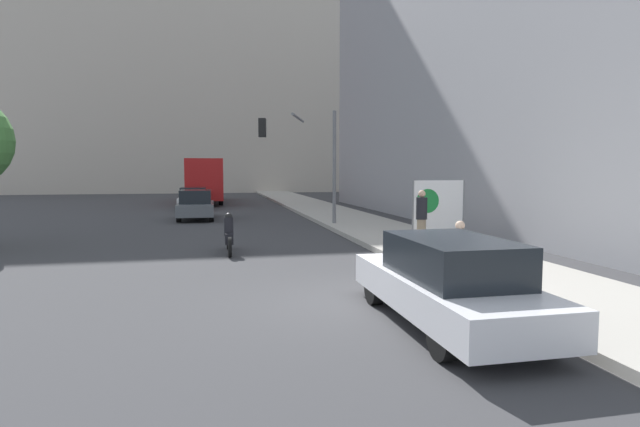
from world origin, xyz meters
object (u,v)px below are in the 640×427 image
(jogger_on_sidewalk, at_px, (422,218))
(parked_car_curbside, at_px, (448,282))
(protest_banner, at_px, (438,209))
(car_on_road_nearest, at_px, (196,205))
(city_bus_on_road, at_px, (205,178))
(traffic_light_pole, at_px, (305,147))
(pedestrian_behind, at_px, (425,212))
(seated_protester, at_px, (461,245))
(motorcycle_on_road, at_px, (229,236))
(car_on_road_midblock, at_px, (194,198))

(jogger_on_sidewalk, relative_size, parked_car_curbside, 0.38)
(protest_banner, height_order, parked_car_curbside, protest_banner)
(car_on_road_nearest, distance_m, city_bus_on_road, 13.97)
(traffic_light_pole, height_order, city_bus_on_road, traffic_light_pole)
(pedestrian_behind, height_order, protest_banner, protest_banner)
(parked_car_curbside, bearing_deg, car_on_road_nearest, 103.42)
(protest_banner, bearing_deg, city_bus_on_road, 107.33)
(seated_protester, bearing_deg, protest_banner, 79.57)
(pedestrian_behind, distance_m, parked_car_curbside, 10.44)
(car_on_road_nearest, bearing_deg, traffic_light_pole, -42.30)
(city_bus_on_road, distance_m, motorcycle_on_road, 25.17)
(jogger_on_sidewalk, relative_size, car_on_road_midblock, 0.40)
(car_on_road_midblock, bearing_deg, seated_protester, -73.43)
(pedestrian_behind, relative_size, city_bus_on_road, 0.15)
(pedestrian_behind, distance_m, city_bus_on_road, 24.92)
(seated_protester, distance_m, pedestrian_behind, 6.84)
(car_on_road_nearest, relative_size, car_on_road_midblock, 0.99)
(traffic_light_pole, bearing_deg, car_on_road_midblock, 115.03)
(car_on_road_nearest, xyz_separation_m, car_on_road_midblock, (-0.36, 6.87, -0.04))
(pedestrian_behind, height_order, motorcycle_on_road, pedestrian_behind)
(car_on_road_midblock, distance_m, motorcycle_on_road, 18.15)
(motorcycle_on_road, bearing_deg, traffic_light_pole, 61.57)
(protest_banner, height_order, traffic_light_pole, traffic_light_pole)
(city_bus_on_road, bearing_deg, parked_car_curbside, -82.63)
(parked_car_curbside, relative_size, city_bus_on_road, 0.42)
(seated_protester, height_order, car_on_road_midblock, car_on_road_midblock)
(traffic_light_pole, bearing_deg, city_bus_on_road, 104.16)
(protest_banner, height_order, motorcycle_on_road, protest_banner)
(traffic_light_pole, relative_size, car_on_road_nearest, 1.16)
(car_on_road_nearest, bearing_deg, city_bus_on_road, 88.75)
(parked_car_curbside, xyz_separation_m, motorcycle_on_road, (-3.27, 8.08, -0.19))
(seated_protester, xyz_separation_m, protest_banner, (1.70, 4.78, 0.44))
(motorcycle_on_road, bearing_deg, city_bus_on_road, 92.34)
(city_bus_on_road, bearing_deg, jogger_on_sidewalk, -75.31)
(protest_banner, height_order, city_bus_on_road, city_bus_on_road)
(protest_banner, distance_m, car_on_road_midblock, 20.13)
(jogger_on_sidewalk, bearing_deg, motorcycle_on_road, 7.80)
(parked_car_curbside, xyz_separation_m, car_on_road_nearest, (-4.60, 19.28, 0.03))
(protest_banner, bearing_deg, traffic_light_pole, 115.30)
(protest_banner, relative_size, car_on_road_nearest, 0.47)
(jogger_on_sidewalk, bearing_deg, parked_car_curbside, 88.30)
(traffic_light_pole, bearing_deg, parked_car_curbside, -91.36)
(protest_banner, relative_size, motorcycle_on_road, 0.95)
(seated_protester, relative_size, car_on_road_midblock, 0.27)
(jogger_on_sidewalk, height_order, car_on_road_midblock, jogger_on_sidewalk)
(pedestrian_behind, relative_size, traffic_light_pole, 0.34)
(traffic_light_pole, height_order, parked_car_curbside, traffic_light_pole)
(protest_banner, relative_size, parked_car_curbside, 0.44)
(seated_protester, distance_m, protest_banner, 5.10)
(jogger_on_sidewalk, bearing_deg, protest_banner, -117.48)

